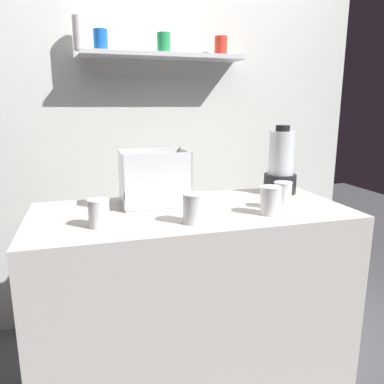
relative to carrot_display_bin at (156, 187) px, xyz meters
name	(u,v)px	position (x,y,z in m)	size (l,w,h in m)	color
ground_plane	(192,383)	(0.14, -0.14, -0.98)	(8.00, 8.00, 0.00)	#4C4C51
counter	(192,301)	(0.14, -0.14, -0.53)	(1.40, 0.64, 0.90)	beige
back_wall_unit	(157,121)	(0.13, 0.63, 0.28)	(2.60, 0.24, 2.50)	silver
carrot_display_bin	(156,187)	(0.00, 0.00, 0.00)	(0.31, 0.22, 0.25)	white
blender_pitcher	(281,166)	(0.67, 0.05, 0.06)	(0.17, 0.17, 0.35)	black
juice_cup_beet_far_left	(99,214)	(-0.27, -0.27, -0.04)	(0.08, 0.08, 0.11)	white
juice_cup_orange_left	(194,210)	(0.09, -0.32, -0.03)	(0.09, 0.09, 0.12)	white
juice_cup_orange_middle	(270,202)	(0.44, -0.30, -0.03)	(0.09, 0.09, 0.12)	white
juice_cup_beet_right	(283,197)	(0.53, -0.23, -0.03)	(0.08, 0.08, 0.12)	white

